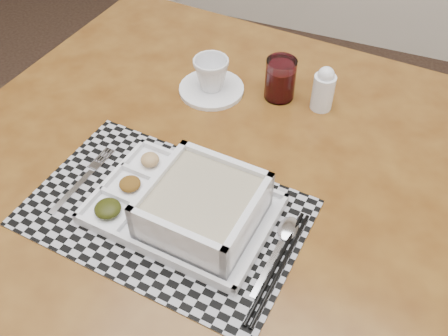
{
  "coord_description": "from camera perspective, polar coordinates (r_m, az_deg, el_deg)",
  "views": [
    {
      "loc": [
        0.62,
        -0.04,
        1.54
      ],
      "look_at": [
        0.38,
        0.55,
        0.87
      ],
      "focal_mm": 40.0,
      "sensor_mm": 36.0,
      "label": 1
    }
  ],
  "objects": [
    {
      "name": "fork",
      "position": [
        1.0,
        -15.78,
        -1.14
      ],
      "size": [
        0.03,
        0.19,
        0.0
      ],
      "color": "silver",
      "rests_on": "placemat"
    },
    {
      "name": "placemat",
      "position": [
        0.91,
        -6.7,
        -5.09
      ],
      "size": [
        0.52,
        0.36,
        0.0
      ],
      "primitive_type": "cube",
      "rotation": [
        0.0,
        0.0,
        -0.09
      ],
      "color": "#9E9EA5",
      "rests_on": "dining_table"
    },
    {
      "name": "cup",
      "position": [
        1.14,
        -1.48,
        10.71
      ],
      "size": [
        0.1,
        0.1,
        0.08
      ],
      "primitive_type": "imported",
      "rotation": [
        0.0,
        0.0,
        0.26
      ],
      "color": "white",
      "rests_on": "saucer"
    },
    {
      "name": "spoon",
      "position": [
        0.88,
        7.03,
        -7.54
      ],
      "size": [
        0.04,
        0.18,
        0.01
      ],
      "color": "silver",
      "rests_on": "placemat"
    },
    {
      "name": "saucer",
      "position": [
        1.16,
        -1.44,
        9.0
      ],
      "size": [
        0.15,
        0.15,
        0.01
      ],
      "primitive_type": "cylinder",
      "color": "white",
      "rests_on": "dining_table"
    },
    {
      "name": "dining_table",
      "position": [
        1.04,
        -2.11,
        -3.72
      ],
      "size": [
        1.2,
        1.2,
        0.83
      ],
      "color": "#4E280E",
      "rests_on": "ground"
    },
    {
      "name": "chopsticks",
      "position": [
        0.84,
        6.26,
        -11.1
      ],
      "size": [
        0.04,
        0.24,
        0.01
      ],
      "color": "black",
      "rests_on": "placemat"
    },
    {
      "name": "juice_glass",
      "position": [
        1.13,
        6.44,
        9.91
      ],
      "size": [
        0.07,
        0.07,
        0.1
      ],
      "color": "white",
      "rests_on": "dining_table"
    },
    {
      "name": "creamer_bottle",
      "position": [
        1.11,
        11.31,
        8.85
      ],
      "size": [
        0.05,
        0.05,
        0.11
      ],
      "color": "white",
      "rests_on": "dining_table"
    },
    {
      "name": "serving_tray",
      "position": [
        0.87,
        -3.26,
        -4.62
      ],
      "size": [
        0.34,
        0.25,
        0.09
      ],
      "color": "white",
      "rests_on": "placemat"
    }
  ]
}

